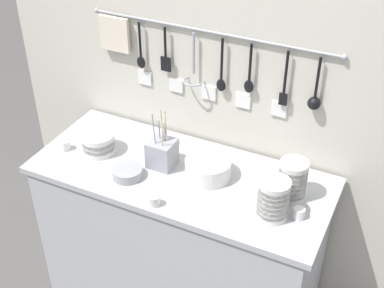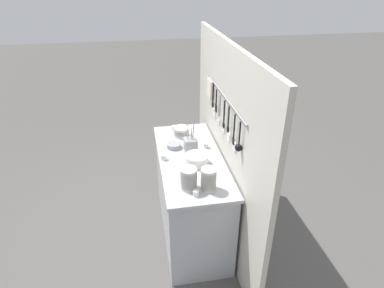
# 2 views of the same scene
# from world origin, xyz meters

# --- Properties ---
(ground_plane) EXTENTS (20.00, 20.00, 0.00)m
(ground_plane) POSITION_xyz_m (0.00, 0.00, 0.00)
(ground_plane) COLOR #514F4C
(counter) EXTENTS (1.35, 0.57, 0.86)m
(counter) POSITION_xyz_m (0.00, 0.00, 0.43)
(counter) COLOR #ADAFB5
(counter) RESTS_ON ground
(back_wall) EXTENTS (2.15, 0.11, 1.86)m
(back_wall) POSITION_xyz_m (-0.00, 0.32, 0.93)
(back_wall) COLOR beige
(back_wall) RESTS_ON ground
(bowl_stack_tall_left) EXTENTS (0.13, 0.13, 0.18)m
(bowl_stack_tall_left) POSITION_xyz_m (0.46, -0.09, 0.95)
(bowl_stack_tall_left) COLOR silver
(bowl_stack_tall_left) RESTS_ON counter
(bowl_stack_nested_right) EXTENTS (0.12, 0.12, 0.18)m
(bowl_stack_nested_right) POSITION_xyz_m (0.49, 0.06, 0.95)
(bowl_stack_nested_right) COLOR silver
(bowl_stack_nested_right) RESTS_ON counter
(bowl_stack_short_front) EXTENTS (0.15, 0.15, 0.10)m
(bowl_stack_short_front) POSITION_xyz_m (-0.42, -0.02, 0.91)
(bowl_stack_short_front) COLOR silver
(bowl_stack_short_front) RESTS_ON counter
(plate_stack) EXTENTS (0.20, 0.20, 0.09)m
(plate_stack) POSITION_xyz_m (0.12, 0.03, 0.91)
(plate_stack) COLOR silver
(plate_stack) RESTS_ON counter
(steel_mixing_bowl) EXTENTS (0.13, 0.13, 0.04)m
(steel_mixing_bowl) POSITION_xyz_m (-0.20, -0.13, 0.88)
(steel_mixing_bowl) COLOR #93969E
(steel_mixing_bowl) RESTS_ON counter
(cutlery_caddy) EXTENTS (0.11, 0.11, 0.27)m
(cutlery_caddy) POSITION_xyz_m (-0.10, 0.02, 0.93)
(cutlery_caddy) COLOR #93969E
(cutlery_caddy) RESTS_ON counter
(cup_edge_far) EXTENTS (0.05, 0.05, 0.05)m
(cup_edge_far) POSITION_xyz_m (-0.15, 0.18, 0.89)
(cup_edge_far) COLOR silver
(cup_edge_far) RESTS_ON counter
(cup_edge_near) EXTENTS (0.05, 0.05, 0.05)m
(cup_edge_near) POSITION_xyz_m (0.56, -0.06, 0.89)
(cup_edge_near) COLOR silver
(cup_edge_near) RESTS_ON counter
(cup_front_right) EXTENTS (0.05, 0.05, 0.05)m
(cup_front_right) POSITION_xyz_m (-0.57, -0.08, 0.89)
(cup_front_right) COLOR silver
(cup_front_right) RESTS_ON counter
(cup_front_left) EXTENTS (0.05, 0.05, 0.05)m
(cup_front_left) POSITION_xyz_m (-0.00, -0.24, 0.89)
(cup_front_left) COLOR silver
(cup_front_left) RESTS_ON counter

